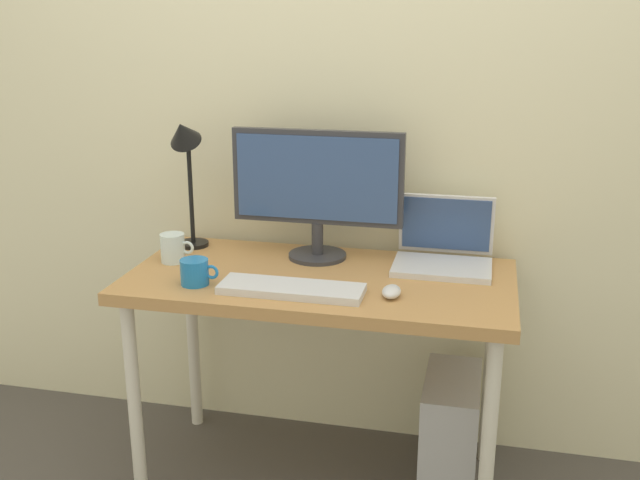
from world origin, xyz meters
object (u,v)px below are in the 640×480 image
computer_tower (450,435)px  keyboard (292,289)px  laptop (444,249)px  monitor (317,186)px  mouse (391,292)px  glass_cup (173,248)px  coffee_mug (195,272)px  desk_lamp (185,153)px  desk (320,298)px

computer_tower → keyboard: bearing=-158.0°
laptop → monitor: bearing=-178.0°
monitor → computer_tower: 0.95m
mouse → keyboard: bearing=-173.9°
glass_cup → coffee_mug: bearing=-50.6°
keyboard → coffee_mug: bearing=179.7°
monitor → coffee_mug: 0.51m
laptop → glass_cup: size_ratio=2.73×
computer_tower → glass_cup: bearing=-179.5°
desk_lamp → glass_cup: size_ratio=4.11×
mouse → computer_tower: (0.19, 0.17, -0.56)m
monitor → computer_tower: size_ratio=1.39×
keyboard → glass_cup: (-0.47, 0.19, 0.04)m
laptop → desk: bearing=-153.4°
mouse → glass_cup: 0.78m
coffee_mug → computer_tower: coffee_mug is taller
desk_lamp → computer_tower: (0.96, -0.15, -0.89)m
desk → computer_tower: (0.44, 0.03, -0.47)m
keyboard → desk: bearing=73.3°
desk → mouse: (0.25, -0.14, 0.10)m
monitor → desk_lamp: 0.48m
desk → desk_lamp: (-0.52, 0.18, 0.42)m
desk → keyboard: (-0.05, -0.17, 0.09)m
coffee_mug → desk: bearing=24.7°
desk → laptop: laptop is taller
desk → monitor: 0.38m
desk_lamp → keyboard: bearing=-36.2°
laptop → glass_cup: (-0.90, -0.17, -0.01)m
desk → glass_cup: glass_cup is taller
desk → glass_cup: size_ratio=10.57×
desk_lamp → keyboard: 0.67m
laptop → keyboard: (-0.43, -0.36, -0.05)m
glass_cup → monitor: bearing=18.2°
desk → coffee_mug: size_ratio=10.06×
keyboard → coffee_mug: size_ratio=3.57×
laptop → desk_lamp: size_ratio=0.66×
laptop → glass_cup: 0.91m
laptop → mouse: 0.35m
mouse → glass_cup: (-0.77, 0.16, 0.03)m
desk → laptop: bearing=26.6°
mouse → laptop: bearing=68.2°
laptop → glass_cup: laptop is taller
coffee_mug → glass_cup: (-0.15, 0.19, 0.01)m
coffee_mug → mouse: bearing=2.8°
laptop → mouse: laptop is taller
desk_lamp → keyboard: desk_lamp is taller
desk_lamp → mouse: desk_lamp is taller
desk_lamp → computer_tower: 1.32m
monitor → keyboard: 0.42m
desk → coffee_mug: (-0.36, -0.17, 0.12)m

